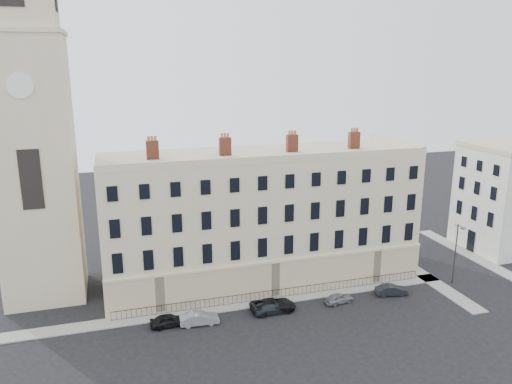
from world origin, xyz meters
TOP-DOWN VIEW (x-y plane):
  - ground at (0.00, 0.00)m, footprint 160.00×160.00m
  - terrace at (-5.97, 11.97)m, footprint 36.22×12.22m
  - church_tower at (-30.00, 14.00)m, footprint 8.00×8.13m
  - adjacent_building at (29.00, 11.00)m, footprint 10.00×10.00m
  - pavement_terrace at (-10.00, 5.00)m, footprint 48.00×2.00m
  - pavement_east_return at (13.00, 8.00)m, footprint 2.00×24.00m
  - pavement_adjacent at (23.00, 10.00)m, footprint 2.00×20.00m
  - railings at (-6.00, 5.40)m, footprint 35.00×0.04m
  - car_a at (-18.08, 2.83)m, footprint 3.76×1.63m
  - car_b at (-15.16, 2.34)m, footprint 3.96×1.59m
  - car_c at (-7.59, 2.46)m, footprint 4.24×1.90m
  - car_d at (-7.34, 2.78)m, footprint 4.90×2.38m
  - car_e at (0.02, 2.48)m, footprint 3.43×1.84m
  - car_f at (6.50, 2.50)m, footprint 3.77×1.86m
  - streetlamp at (14.97, 3.04)m, footprint 0.61×1.53m

SIDE VIEW (x-z plane):
  - ground at x=0.00m, z-range 0.00..0.00m
  - pavement_terrace at x=-10.00m, z-range 0.00..0.12m
  - pavement_east_return at x=13.00m, z-range 0.00..0.12m
  - pavement_adjacent at x=23.00m, z-range 0.00..0.12m
  - railings at x=-6.00m, z-range 0.07..1.03m
  - car_e at x=0.02m, z-range 0.00..1.11m
  - car_f at x=6.50m, z-range 0.00..1.19m
  - car_c at x=-7.59m, z-range 0.00..1.21m
  - car_a at x=-18.08m, z-range 0.00..1.26m
  - car_b at x=-15.16m, z-range 0.00..1.28m
  - car_d at x=-7.34m, z-range 0.00..1.34m
  - streetlamp at x=14.97m, z-range 0.40..7.69m
  - adjacent_building at x=29.00m, z-range 0.00..14.00m
  - terrace at x=-5.97m, z-range -1.00..16.00m
  - church_tower at x=-30.00m, z-range -3.34..40.66m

